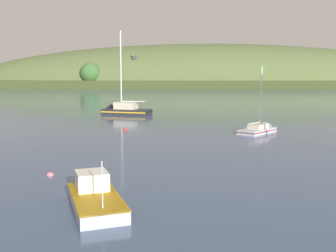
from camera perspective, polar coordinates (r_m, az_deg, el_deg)
The scene contains 7 objects.
far_shoreline_hill at distance 283.00m, azimuth 5.79°, elevation 5.84°, with size 454.93×147.92×61.29m.
dockside_crane at distance 252.22m, azimuth -5.13°, elevation 7.95°, with size 7.29×13.07×20.99m.
sailboat_midwater_white at distance 67.42m, azimuth -6.93°, elevation 2.05°, with size 9.70×5.22×15.72m.
sailboat_outer_reach at distance 46.12m, azimuth 13.49°, elevation -0.74°, with size 5.25×6.11×8.65m.
fishing_boat_moored at distance 20.03m, azimuth -10.87°, elevation -10.49°, with size 4.37×6.13×3.56m.
mooring_buoy_off_fishing_boat at distance 47.22m, azimuth -6.40°, elevation -0.60°, with size 0.52×0.52×0.60m.
mooring_buoy_far_upstream at distance 26.43m, azimuth -16.99°, elevation -7.00°, with size 0.47×0.47×0.55m.
Camera 1 is at (6.93, -8.57, 6.30)m, focal length 41.29 mm.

